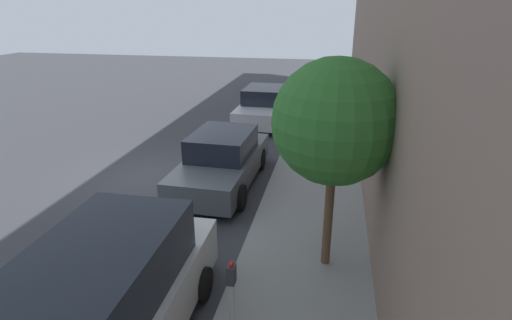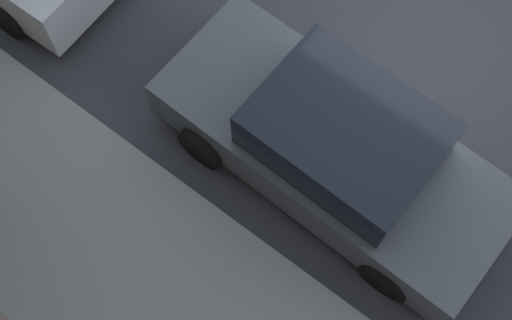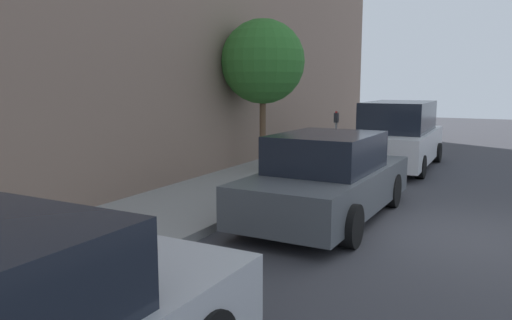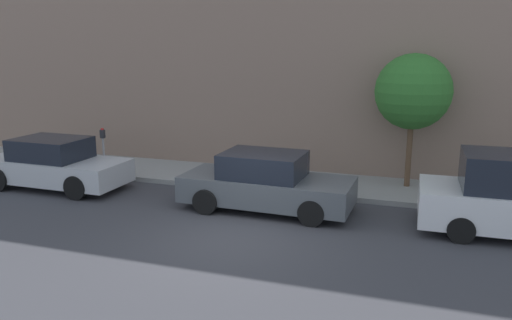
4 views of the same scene
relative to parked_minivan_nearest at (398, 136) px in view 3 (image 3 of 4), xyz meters
name	(u,v)px [view 3 (image 3 of 4)]	position (x,y,z in m)	size (l,w,h in m)	color
ground_plane	(455,236)	(-2.22, 6.35, -0.92)	(60.00, 60.00, 0.00)	#38383D
sidewalk	(203,200)	(2.57, 6.35, -0.85)	(2.58, 32.00, 0.15)	gray
parked_minivan_nearest	(398,136)	(0.00, 0.00, 0.00)	(2.02, 4.93, 1.90)	silver
parked_sedan_second	(328,179)	(-0.06, 6.30, -0.20)	(1.93, 4.55, 1.54)	#4C5156
parking_meter_near	(336,130)	(1.73, 0.45, 0.12)	(0.11, 0.15, 1.45)	#ADADB2
street_tree	(263,62)	(2.98, 2.81, 2.04)	(2.19, 2.19, 3.92)	brown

